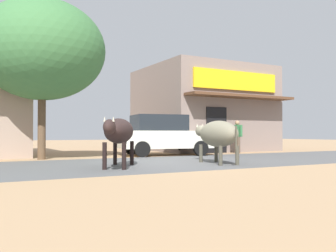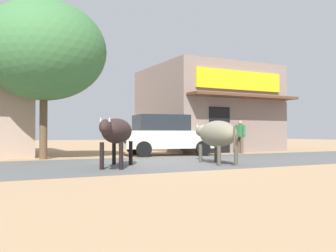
% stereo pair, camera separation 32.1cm
% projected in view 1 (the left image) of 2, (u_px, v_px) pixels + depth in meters
% --- Properties ---
extents(ground, '(80.00, 80.00, 0.00)m').
position_uv_depth(ground, '(166.00, 163.00, 11.53)').
color(ground, tan).
extents(asphalt_road, '(72.00, 5.38, 0.00)m').
position_uv_depth(asphalt_road, '(166.00, 162.00, 11.53)').
color(asphalt_road, '#59595B').
rests_on(asphalt_road, ground).
extents(storefront_right_club, '(6.02, 6.60, 4.35)m').
position_uv_depth(storefront_right_club, '(203.00, 110.00, 20.29)').
color(storefront_right_club, gray).
rests_on(storefront_right_club, ground).
extents(roadside_tree, '(4.32, 4.32, 5.49)m').
position_uv_depth(roadside_tree, '(42.00, 50.00, 12.95)').
color(roadside_tree, brown).
rests_on(roadside_tree, ground).
extents(parked_hatchback_car, '(3.94, 2.35, 1.64)m').
position_uv_depth(parked_hatchback_car, '(163.00, 135.00, 15.35)').
color(parked_hatchback_car, silver).
rests_on(parked_hatchback_car, ground).
extents(cow_near_brown, '(1.84, 2.65, 1.30)m').
position_uv_depth(cow_near_brown, '(119.00, 131.00, 9.93)').
color(cow_near_brown, '#2F2120').
rests_on(cow_near_brown, ground).
extents(cow_far_dark, '(1.06, 2.60, 1.27)m').
position_uv_depth(cow_far_dark, '(217.00, 134.00, 11.16)').
color(cow_far_dark, slate).
rests_on(cow_far_dark, ground).
extents(pedestrian_by_shop, '(0.44, 0.61, 1.47)m').
position_uv_depth(pedestrian_by_shop, '(237.00, 134.00, 16.87)').
color(pedestrian_by_shop, brown).
rests_on(pedestrian_by_shop, ground).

